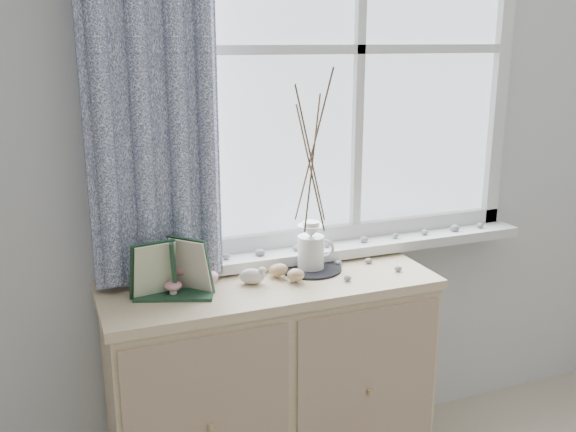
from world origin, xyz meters
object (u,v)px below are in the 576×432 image
at_px(toadstool_cluster, 189,271).
at_px(twig_pitcher, 312,155).
at_px(sideboard, 271,387).
at_px(botanical_book, 175,270).

height_order(toadstool_cluster, twig_pitcher, twig_pitcher).
relative_size(sideboard, toadstool_cluster, 6.33).
height_order(botanical_book, twig_pitcher, twig_pitcher).
height_order(sideboard, toadstool_cluster, toadstool_cluster).
xyz_separation_m(botanical_book, twig_pitcher, (0.53, 0.11, 0.33)).
relative_size(sideboard, botanical_book, 4.00).
bearing_deg(sideboard, botanical_book, -172.89).
distance_m(sideboard, twig_pitcher, 0.88).
bearing_deg(botanical_book, toadstool_cluster, 72.55).
xyz_separation_m(sideboard, botanical_book, (-0.35, -0.04, 0.53)).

